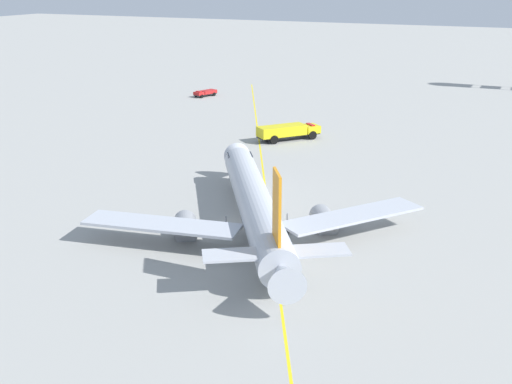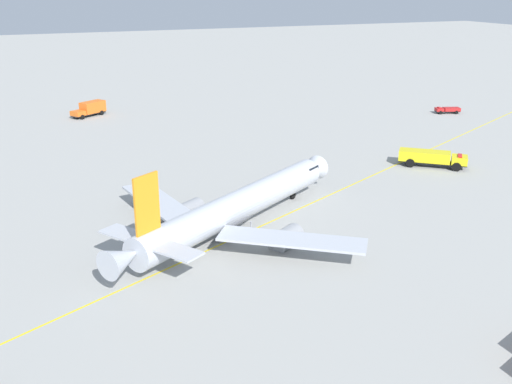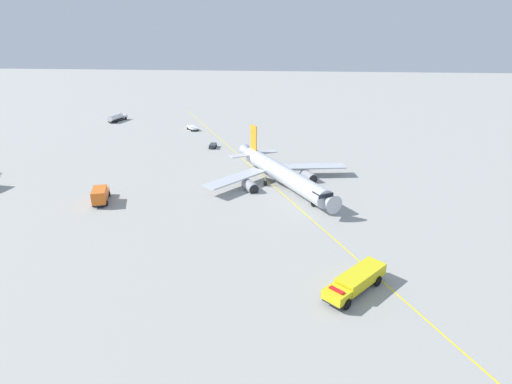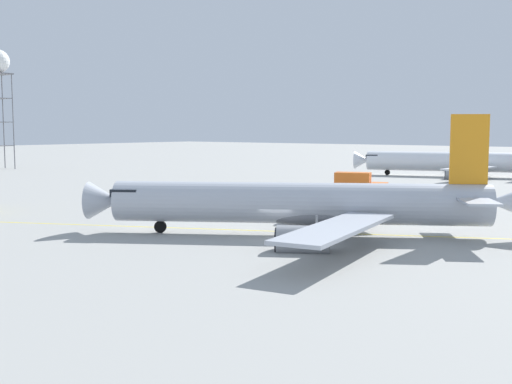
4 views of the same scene
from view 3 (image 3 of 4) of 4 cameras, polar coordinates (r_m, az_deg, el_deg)
The scene contains 8 objects.
ground_plane at distance 87.32m, azimuth 5.08°, elevation 0.67°, with size 600.00×600.00×0.00m, color #9E9E99.
airliner_main at distance 87.59m, azimuth 3.54°, elevation 2.62°, with size 30.78×35.01×11.05m.
pushback_tug_truck at distance 142.61m, azimuth -9.07°, elevation 9.05°, with size 4.98×5.55×1.30m.
catering_truck_truck at distance 84.30m, azimuth -21.36°, elevation -0.36°, with size 4.94×7.93×3.10m.
fire_tender_truck at distance 54.06m, azimuth 14.11°, elevation -12.18°, with size 8.93×9.89×2.50m.
fuel_tanker_truck at distance 164.32m, azimuth -19.26°, elevation 10.04°, with size 4.18×9.99×2.87m.
baggage_truck_truck at distance 118.63m, azimuth -6.18°, elevation 6.62°, with size 2.17×4.01×1.22m.
taxiway_centreline at distance 88.59m, azimuth 2.32°, elevation 1.05°, with size 85.63×174.11×0.01m.
Camera 3 is at (1.26, -81.64, 30.95)m, focal length 28.01 mm.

